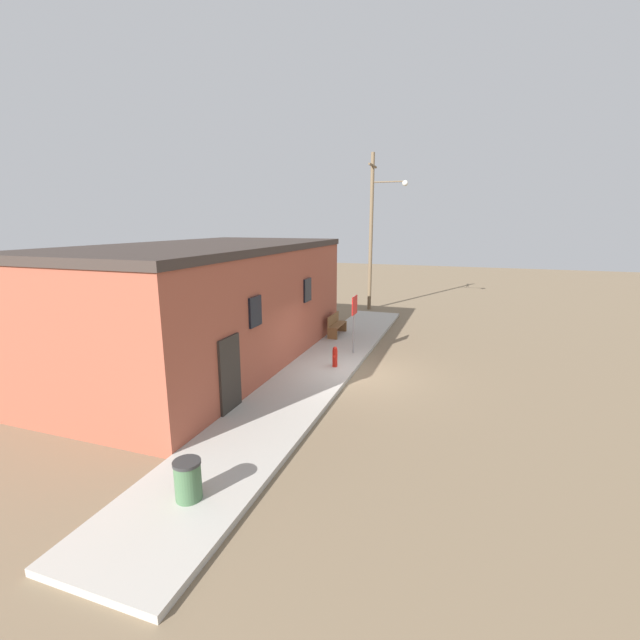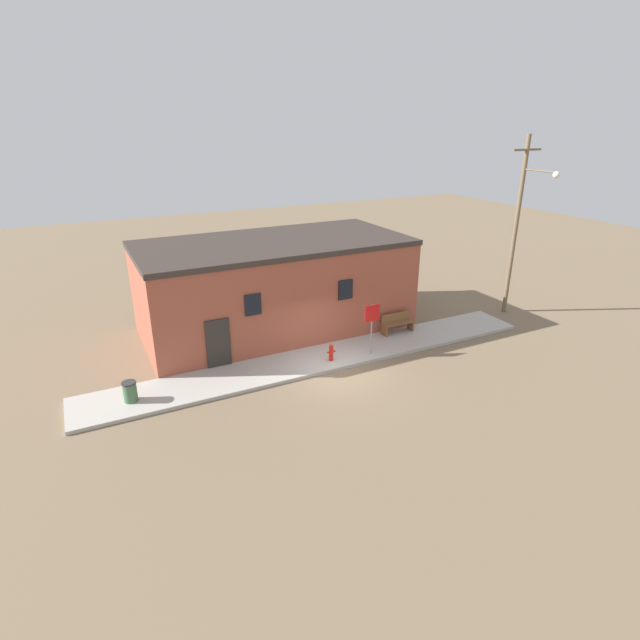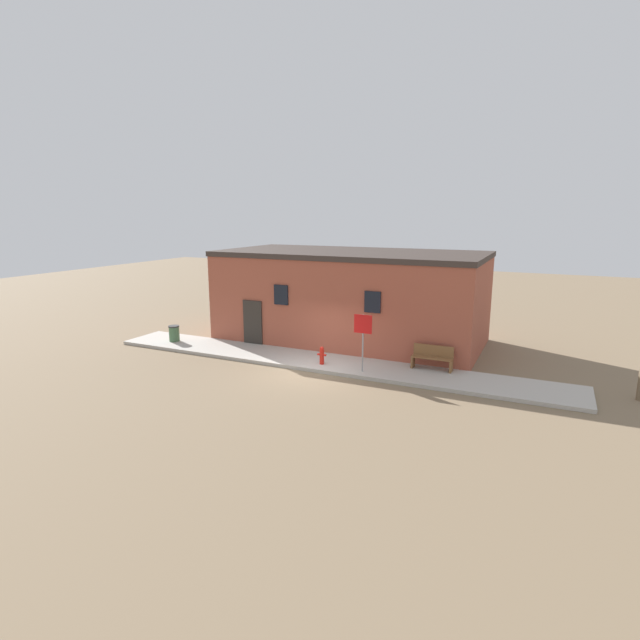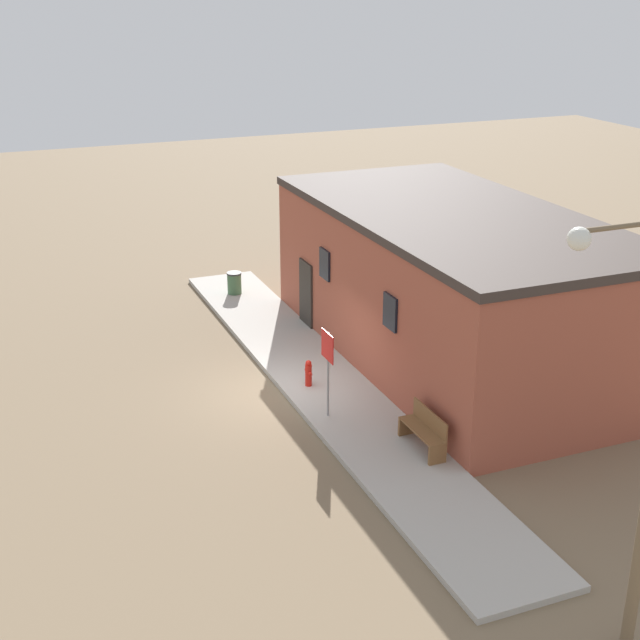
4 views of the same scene
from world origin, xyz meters
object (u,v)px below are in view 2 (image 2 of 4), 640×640
object	(u,v)px
fire_hydrant	(331,352)
bench	(397,323)
trash_bin	(130,391)
stop_sign	(372,320)
utility_pole	(519,221)

from	to	relation	value
fire_hydrant	bench	world-z (taller)	bench
bench	trash_bin	xyz separation A→B (m)	(-12.21, -0.90, -0.08)
fire_hydrant	trash_bin	world-z (taller)	trash_bin
stop_sign	utility_pole	xyz separation A→B (m)	(9.40, 1.35, 3.16)
fire_hydrant	trash_bin	distance (m)	8.00
fire_hydrant	trash_bin	bearing A→B (deg)	177.46
bench	utility_pole	distance (m)	8.22
bench	trash_bin	bearing A→B (deg)	-175.79
stop_sign	bench	bearing A→B (deg)	31.44
bench	utility_pole	bearing A→B (deg)	-0.85
fire_hydrant	utility_pole	distance (m)	12.12
fire_hydrant	stop_sign	distance (m)	2.21
stop_sign	trash_bin	distance (m)	9.92
utility_pole	bench	bearing A→B (deg)	179.15
fire_hydrant	trash_bin	xyz separation A→B (m)	(-7.99, 0.36, 0.02)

